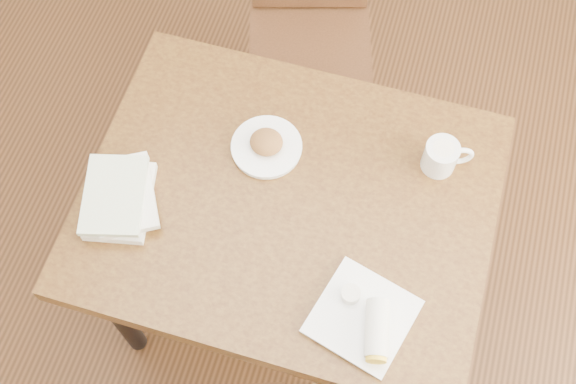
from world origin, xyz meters
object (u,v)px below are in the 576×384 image
(table, at_px, (288,213))
(coffee_mug, at_px, (442,156))
(chair_far, at_px, (310,19))
(book_stack, at_px, (120,197))
(plate_burrito, at_px, (367,321))
(plate_scone, at_px, (267,145))

(table, bearing_deg, coffee_mug, 30.98)
(chair_far, height_order, coffee_mug, chair_far)
(coffee_mug, xyz_separation_m, book_stack, (-0.79, -0.35, -0.02))
(table, xyz_separation_m, plate_burrito, (0.28, -0.27, 0.11))
(table, height_order, book_stack, book_stack)
(coffee_mug, bearing_deg, chair_far, 133.07)
(chair_far, height_order, book_stack, chair_far)
(plate_burrito, bearing_deg, book_stack, 168.91)
(plate_scone, distance_m, plate_burrito, 0.56)
(plate_burrito, bearing_deg, plate_scone, 133.31)
(chair_far, relative_size, book_stack, 3.37)
(plate_scone, relative_size, plate_burrito, 0.71)
(plate_scone, height_order, book_stack, same)
(chair_far, bearing_deg, coffee_mug, -46.93)
(book_stack, bearing_deg, coffee_mug, 23.98)
(coffee_mug, xyz_separation_m, plate_burrito, (-0.09, -0.49, -0.03))
(plate_scone, bearing_deg, book_stack, -140.42)
(plate_burrito, relative_size, book_stack, 0.99)
(chair_far, height_order, plate_burrito, chair_far)
(table, height_order, plate_burrito, plate_burrito)
(plate_scone, bearing_deg, table, -53.12)
(chair_far, xyz_separation_m, book_stack, (-0.28, -0.90, 0.23))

